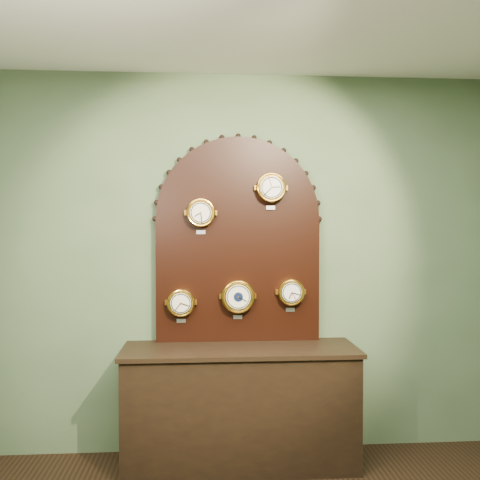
{
  "coord_description": "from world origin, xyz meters",
  "views": [
    {
      "loc": [
        -0.26,
        -1.38,
        1.68
      ],
      "look_at": [
        0.0,
        2.25,
        1.58
      ],
      "focal_mm": 39.1,
      "sensor_mm": 36.0,
      "label": 1
    }
  ],
  "objects": [
    {
      "name": "barometer",
      "position": [
        -0.0,
        2.38,
        1.17
      ],
      "size": [
        0.24,
        0.08,
        0.29
      ],
      "color": "gold",
      "rests_on": "display_board"
    },
    {
      "name": "shop_counter",
      "position": [
        0.0,
        2.23,
        0.4
      ],
      "size": [
        1.6,
        0.5,
        0.8
      ],
      "primitive_type": "cube",
      "color": "black",
      "rests_on": "ground_plane"
    },
    {
      "name": "tide_clock",
      "position": [
        0.38,
        2.38,
        1.19
      ],
      "size": [
        0.19,
        0.08,
        0.25
      ],
      "color": "gold",
      "rests_on": "display_board"
    },
    {
      "name": "roman_clock",
      "position": [
        -0.27,
        2.38,
        1.77
      ],
      "size": [
        0.21,
        0.08,
        0.26
      ],
      "color": "gold",
      "rests_on": "display_board"
    },
    {
      "name": "hygrometer",
      "position": [
        -0.42,
        2.38,
        1.13
      ],
      "size": [
        0.2,
        0.08,
        0.25
      ],
      "color": "gold",
      "rests_on": "display_board"
    },
    {
      "name": "wall_back",
      "position": [
        0.0,
        2.5,
        1.4
      ],
      "size": [
        4.0,
        0.0,
        4.0
      ],
      "primitive_type": "plane",
      "rotation": [
        1.57,
        0.0,
        0.0
      ],
      "color": "#506847",
      "rests_on": "ground"
    },
    {
      "name": "display_board",
      "position": [
        0.0,
        2.45,
        1.63
      ],
      "size": [
        1.26,
        0.06,
        1.53
      ],
      "color": "black",
      "rests_on": "shop_counter"
    },
    {
      "name": "arabic_clock",
      "position": [
        0.24,
        2.38,
        1.96
      ],
      "size": [
        0.21,
        0.08,
        0.27
      ],
      "color": "gold",
      "rests_on": "display_board"
    }
  ]
}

